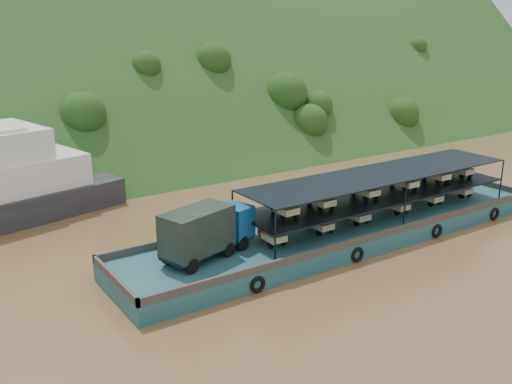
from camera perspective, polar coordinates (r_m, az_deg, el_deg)
ground at (r=42.39m, az=4.52°, el=-4.69°), size 160.00×160.00×0.00m
hillside at (r=72.88m, az=-13.26°, el=4.12°), size 140.00×39.60×39.60m
cargo_barge at (r=41.66m, az=7.94°, el=-3.54°), size 35.00×7.18×4.54m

